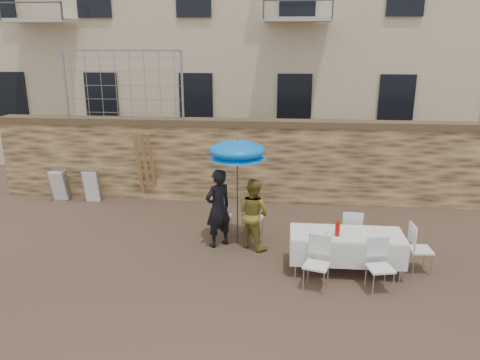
# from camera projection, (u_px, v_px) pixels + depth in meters

# --- Properties ---
(ground) EXTENTS (80.00, 80.00, 0.00)m
(ground) POSITION_uv_depth(u_px,v_px,m) (206.00, 290.00, 8.28)
(ground) COLOR brown
(ground) RESTS_ON ground
(stone_wall) EXTENTS (13.00, 0.50, 2.20)m
(stone_wall) POSITION_uv_depth(u_px,v_px,m) (235.00, 161.00, 12.74)
(stone_wall) COLOR olive
(stone_wall) RESTS_ON ground
(chain_link_fence) EXTENTS (3.20, 0.06, 1.80)m
(chain_link_fence) POSITION_uv_depth(u_px,v_px,m) (123.00, 86.00, 12.45)
(chain_link_fence) COLOR gray
(chain_link_fence) RESTS_ON stone_wall
(man_suit) EXTENTS (0.73, 0.72, 1.70)m
(man_suit) POSITION_uv_depth(u_px,v_px,m) (218.00, 208.00, 9.87)
(man_suit) COLOR black
(man_suit) RESTS_ON ground
(woman_dress) EXTENTS (0.93, 0.90, 1.51)m
(woman_dress) POSITION_uv_depth(u_px,v_px,m) (253.00, 214.00, 9.83)
(woman_dress) COLOR gold
(woman_dress) RESTS_ON ground
(umbrella) EXTENTS (1.21, 1.21, 2.14)m
(umbrella) POSITION_uv_depth(u_px,v_px,m) (237.00, 153.00, 9.59)
(umbrella) COLOR #3F3F44
(umbrella) RESTS_ON ground
(couple_chair_left) EXTENTS (0.50, 0.50, 0.96)m
(couple_chair_left) POSITION_uv_depth(u_px,v_px,m) (222.00, 215.00, 10.50)
(couple_chair_left) COLOR white
(couple_chair_left) RESTS_ON ground
(couple_chair_right) EXTENTS (0.58, 0.58, 0.96)m
(couple_chair_right) POSITION_uv_depth(u_px,v_px,m) (253.00, 216.00, 10.43)
(couple_chair_right) COLOR white
(couple_chair_right) RESTS_ON ground
(banquet_table) EXTENTS (2.10, 0.85, 0.78)m
(banquet_table) POSITION_uv_depth(u_px,v_px,m) (347.00, 235.00, 8.80)
(banquet_table) COLOR white
(banquet_table) RESTS_ON ground
(soda_bottle) EXTENTS (0.09, 0.09, 0.26)m
(soda_bottle) POSITION_uv_depth(u_px,v_px,m) (337.00, 229.00, 8.62)
(soda_bottle) COLOR red
(soda_bottle) RESTS_ON banquet_table
(table_chair_front_left) EXTENTS (0.60, 0.60, 0.96)m
(table_chair_front_left) POSITION_uv_depth(u_px,v_px,m) (316.00, 264.00, 8.21)
(table_chair_front_left) COLOR white
(table_chair_front_left) RESTS_ON ground
(table_chair_front_right) EXTENTS (0.58, 0.58, 0.96)m
(table_chair_front_right) POSITION_uv_depth(u_px,v_px,m) (380.00, 267.00, 8.11)
(table_chair_front_right) COLOR white
(table_chair_front_right) RESTS_ON ground
(table_chair_back) EXTENTS (0.51, 0.51, 0.96)m
(table_chair_back) POSITION_uv_depth(u_px,v_px,m) (351.00, 231.00, 9.61)
(table_chair_back) COLOR white
(table_chair_back) RESTS_ON ground
(table_chair_side) EXTENTS (0.51, 0.51, 0.96)m
(table_chair_side) POSITION_uv_depth(u_px,v_px,m) (420.00, 248.00, 8.83)
(table_chair_side) COLOR white
(table_chair_side) RESTS_ON ground
(chair_stack_left) EXTENTS (0.46, 0.40, 0.92)m
(chair_stack_left) POSITION_uv_depth(u_px,v_px,m) (62.00, 184.00, 12.89)
(chair_stack_left) COLOR white
(chair_stack_left) RESTS_ON ground
(chair_stack_right) EXTENTS (0.46, 0.32, 0.92)m
(chair_stack_right) POSITION_uv_depth(u_px,v_px,m) (93.00, 185.00, 12.81)
(chair_stack_right) COLOR white
(chair_stack_right) RESTS_ON ground
(wood_planks) EXTENTS (0.70, 0.20, 2.00)m
(wood_planks) POSITION_uv_depth(u_px,v_px,m) (150.00, 166.00, 12.57)
(wood_planks) COLOR #A37749
(wood_planks) RESTS_ON ground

